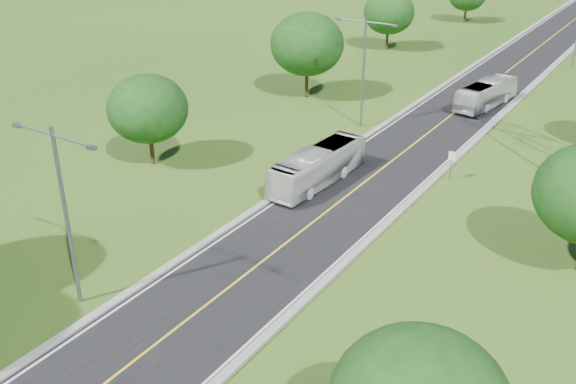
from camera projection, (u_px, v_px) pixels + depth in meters
name	position (u px, v px, depth m)	size (l,w,h in m)	color
ground	(476.00, 96.00, 68.03)	(260.00, 260.00, 0.00)	#2C5317
road	(493.00, 83.00, 72.54)	(8.00, 150.00, 0.06)	black
curb_left	(457.00, 76.00, 74.59)	(0.50, 150.00, 0.22)	gray
curb_right	(532.00, 88.00, 70.42)	(0.50, 150.00, 0.22)	gray
speed_limit_sign	(452.00, 161.00, 48.18)	(0.55, 0.09, 2.40)	slate
streetlight_near_left	(64.00, 203.00, 32.20)	(5.90, 0.25, 10.00)	slate
streetlight_mid_left	(364.00, 63.00, 57.08)	(5.90, 0.25, 10.00)	slate
tree_lb	(148.00, 109.00, 49.74)	(6.30, 6.30, 7.33)	black
tree_lc	(307.00, 44.00, 65.43)	(7.56, 7.56, 8.79)	black
tree_ld	(389.00, 12.00, 84.78)	(6.72, 6.72, 7.82)	black
bus_outbound	(487.00, 94.00, 64.22)	(2.24, 9.56, 2.66)	silver
bus_inbound	(318.00, 166.00, 47.68)	(2.35, 10.04, 2.80)	silver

